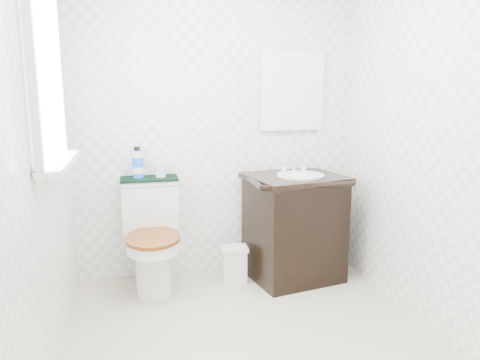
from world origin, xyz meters
name	(u,v)px	position (x,y,z in m)	size (l,w,h in m)	color
floor	(254,345)	(0.00, 0.00, 0.00)	(2.40, 2.40, 0.00)	beige
wall_back	(217,124)	(0.00, 1.20, 1.20)	(2.40, 2.40, 0.00)	white
wall_front	(361,186)	(0.00, -1.20, 1.20)	(2.40, 2.40, 0.00)	white
wall_left	(35,146)	(-1.10, 0.00, 1.20)	(2.40, 2.40, 0.00)	white
wall_right	(437,136)	(1.10, 0.00, 1.20)	(2.40, 2.40, 0.00)	white
window	(45,73)	(-1.07, 0.25, 1.55)	(0.02, 0.70, 0.90)	white
mirror	(292,91)	(0.60, 1.18, 1.45)	(0.50, 0.02, 0.60)	silver
toilet	(152,242)	(-0.54, 0.97, 0.35)	(0.43, 0.63, 0.80)	silver
vanity	(294,225)	(0.55, 0.90, 0.43)	(0.79, 0.71, 0.92)	black
trash_bin	(235,264)	(0.08, 0.92, 0.15)	(0.21, 0.17, 0.28)	silver
towel	(149,179)	(-0.54, 1.09, 0.81)	(0.42, 0.22, 0.02)	black
mouthwash_bottle	(138,163)	(-0.62, 1.11, 0.92)	(0.08, 0.08, 0.23)	blue
cup	(160,171)	(-0.45, 1.09, 0.87)	(0.08, 0.08, 0.10)	#99BEFA
soap_bar	(281,172)	(0.48, 1.04, 0.83)	(0.06, 0.04, 0.02)	#176270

